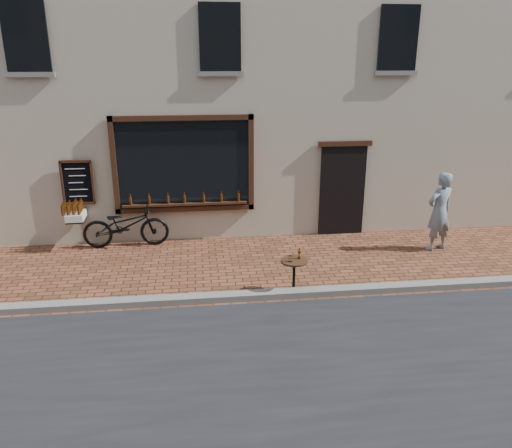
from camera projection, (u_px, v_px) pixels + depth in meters
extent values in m
plane|color=#542F1B|center=(291.00, 301.00, 9.04)|extent=(90.00, 90.00, 0.00)
cube|color=slate|center=(289.00, 293.00, 9.21)|extent=(90.00, 0.25, 0.12)
cube|color=#B8AD91|center=(251.00, 26.00, 13.55)|extent=(28.00, 6.00, 10.00)
cube|color=black|center=(184.00, 164.00, 11.48)|extent=(3.00, 0.06, 2.00)
cube|color=black|center=(181.00, 118.00, 11.12)|extent=(3.24, 0.10, 0.12)
cube|color=black|center=(186.00, 209.00, 11.80)|extent=(3.24, 0.10, 0.12)
cube|color=black|center=(114.00, 166.00, 11.28)|extent=(0.12, 0.10, 2.24)
cube|color=black|center=(251.00, 163.00, 11.63)|extent=(0.12, 0.10, 2.24)
cube|color=black|center=(185.00, 204.00, 11.71)|extent=(2.90, 0.16, 0.05)
cube|color=black|center=(342.00, 191.00, 12.16)|extent=(1.10, 0.10, 2.20)
cube|color=black|center=(345.00, 143.00, 11.76)|extent=(1.30, 0.10, 0.12)
cube|color=black|center=(78.00, 182.00, 11.30)|extent=(0.62, 0.04, 0.92)
cylinder|color=#3D1C07|center=(131.00, 201.00, 11.53)|extent=(0.06, 0.06, 0.19)
cylinder|color=#3D1C07|center=(149.00, 200.00, 11.57)|extent=(0.06, 0.06, 0.19)
cylinder|color=#3D1C07|center=(167.00, 200.00, 11.62)|extent=(0.06, 0.06, 0.19)
cylinder|color=#3D1C07|center=(185.00, 199.00, 11.67)|extent=(0.06, 0.06, 0.19)
cylinder|color=#3D1C07|center=(203.00, 199.00, 11.72)|extent=(0.06, 0.06, 0.19)
cylinder|color=#3D1C07|center=(221.00, 198.00, 11.76)|extent=(0.06, 0.06, 0.19)
cylinder|color=#3D1C07|center=(238.00, 197.00, 11.81)|extent=(0.06, 0.06, 0.19)
cube|color=black|center=(25.00, 36.00, 10.25)|extent=(0.90, 0.06, 1.40)
cube|color=black|center=(220.00, 37.00, 10.70)|extent=(0.90, 0.06, 1.40)
cube|color=black|center=(399.00, 38.00, 11.16)|extent=(0.90, 0.06, 1.40)
imported|color=black|center=(126.00, 225.00, 11.51)|extent=(1.97, 0.75, 1.02)
cube|color=black|center=(76.00, 220.00, 11.29)|extent=(0.41, 0.56, 0.03)
cube|color=silver|center=(76.00, 216.00, 11.26)|extent=(0.41, 0.58, 0.16)
cylinder|color=#3D1C07|center=(79.00, 210.00, 11.02)|extent=(0.06, 0.06, 0.22)
cylinder|color=#3D1C07|center=(73.00, 210.00, 11.00)|extent=(0.06, 0.06, 0.22)
cylinder|color=#3D1C07|center=(68.00, 211.00, 10.99)|extent=(0.06, 0.06, 0.22)
cylinder|color=#3D1C07|center=(63.00, 211.00, 10.97)|extent=(0.06, 0.06, 0.22)
cylinder|color=#3D1C07|center=(80.00, 208.00, 11.15)|extent=(0.06, 0.06, 0.22)
cylinder|color=#3D1C07|center=(74.00, 209.00, 11.13)|extent=(0.06, 0.06, 0.22)
cylinder|color=#3D1C07|center=(69.00, 209.00, 11.11)|extent=(0.06, 0.06, 0.22)
cylinder|color=#3D1C07|center=(64.00, 209.00, 11.10)|extent=(0.06, 0.06, 0.22)
cylinder|color=#3D1C07|center=(81.00, 207.00, 11.28)|extent=(0.06, 0.06, 0.22)
cylinder|color=#3D1C07|center=(75.00, 207.00, 11.26)|extent=(0.06, 0.06, 0.22)
cylinder|color=#3D1C07|center=(70.00, 207.00, 11.24)|extent=(0.06, 0.06, 0.22)
cylinder|color=#3D1C07|center=(65.00, 207.00, 11.22)|extent=(0.06, 0.06, 0.22)
cylinder|color=#3D1C07|center=(82.00, 205.00, 11.40)|extent=(0.06, 0.06, 0.22)
cylinder|color=#3D1C07|center=(77.00, 205.00, 11.39)|extent=(0.06, 0.06, 0.22)
cylinder|color=black|center=(293.00, 292.00, 9.38)|extent=(0.38, 0.38, 0.03)
cylinder|color=black|center=(294.00, 277.00, 9.28)|extent=(0.05, 0.05, 0.60)
cylinder|color=black|center=(294.00, 261.00, 9.18)|extent=(0.51, 0.51, 0.03)
cylinder|color=gold|center=(299.00, 255.00, 9.21)|extent=(0.05, 0.05, 0.05)
cylinder|color=white|center=(290.00, 259.00, 9.09)|extent=(0.07, 0.07, 0.11)
imported|color=gray|center=(439.00, 212.00, 11.20)|extent=(0.76, 0.62, 1.81)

